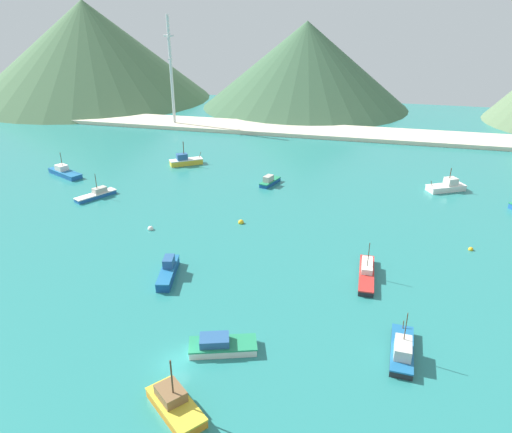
{
  "coord_description": "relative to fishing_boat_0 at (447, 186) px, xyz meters",
  "views": [
    {
      "loc": [
        19.59,
        -39.91,
        38.35
      ],
      "look_at": [
        0.1,
        37.97,
        2.24
      ],
      "focal_mm": 33.34,
      "sensor_mm": 36.0,
      "label": 1
    }
  ],
  "objects": [
    {
      "name": "fishing_boat_1",
      "position": [
        -32.47,
        -63.53,
        -0.19
      ],
      "size": [
        8.73,
        5.57,
        2.03
      ],
      "color": "silver",
      "rests_on": "ground"
    },
    {
      "name": "hill_central",
      "position": [
        -45.6,
        87.42,
        15.21
      ],
      "size": [
        82.12,
        82.12,
        32.34
      ],
      "color": "#3D6042",
      "rests_on": "ground"
    },
    {
      "name": "fishing_boat_4",
      "position": [
        -34.21,
        -73.58,
        -0.08
      ],
      "size": [
        7.93,
        7.29,
        6.45
      ],
      "color": "orange",
      "rests_on": "ground"
    },
    {
      "name": "fishing_boat_11",
      "position": [
        -45.57,
        -49.24,
        -0.01
      ],
      "size": [
        4.01,
        9.24,
        2.79
      ],
      "color": "#14478C",
      "rests_on": "ground"
    },
    {
      "name": "fishing_boat_8",
      "position": [
        -39.3,
        -5.97,
        -0.12
      ],
      "size": [
        3.91,
        6.99,
        2.35
      ],
      "color": "#14478C",
      "rests_on": "ground"
    },
    {
      "name": "beach_strip",
      "position": [
        -36.85,
        44.86,
        -0.36
      ],
      "size": [
        247.0,
        15.98,
        1.2
      ],
      "primitive_type": "cube",
      "color": "beige",
      "rests_on": "ground"
    },
    {
      "name": "fishing_boat_6",
      "position": [
        -16.06,
        -42.01,
        -0.25
      ],
      "size": [
        2.43,
        11.04,
        5.78
      ],
      "color": "#232328",
      "rests_on": "ground"
    },
    {
      "name": "fishing_boat_10",
      "position": [
        -73.89,
        -22.71,
        -0.27
      ],
      "size": [
        6.29,
        9.07,
        5.27
      ],
      "color": "#1E5BA8",
      "rests_on": "ground"
    },
    {
      "name": "ground",
      "position": [
        -36.85,
        -37.02,
        -1.21
      ],
      "size": [
        260.0,
        280.0,
        0.5
      ],
      "color": "teal"
    },
    {
      "name": "fishing_boat_3",
      "position": [
        -63.74,
        3.24,
        0.1
      ],
      "size": [
        8.39,
        6.97,
        6.21
      ],
      "color": "gold",
      "rests_on": "ground"
    },
    {
      "name": "buoy_0",
      "position": [
        0.88,
        -28.85,
        -0.82
      ],
      "size": [
        0.81,
        0.81,
        0.81
      ],
      "color": "gold",
      "rests_on": "ground"
    },
    {
      "name": "buoy_2",
      "position": [
        -55.51,
        -34.73,
        -0.78
      ],
      "size": [
        1.06,
        1.06,
        1.06
      ],
      "color": "silver",
      "rests_on": "ground"
    },
    {
      "name": "fishing_boat_0",
      "position": [
        0.0,
        0.0,
        0.0
      ],
      "size": [
        9.01,
        6.81,
        5.23
      ],
      "color": "silver",
      "rests_on": "ground"
    },
    {
      "name": "hill_west",
      "position": [
        -138.3,
        82.44,
        18.96
      ],
      "size": [
        101.46,
        101.46,
        39.85
      ],
      "color": "#476B47",
      "rests_on": "ground"
    },
    {
      "name": "fishing_boat_7",
      "position": [
        -11.33,
        -59.3,
        -0.06
      ],
      "size": [
        3.01,
        8.98,
        6.2
      ],
      "color": "#232328",
      "rests_on": "ground"
    },
    {
      "name": "radio_tower",
      "position": [
        -83.17,
        42.23,
        17.07
      ],
      "size": [
        3.54,
        2.83,
        35.36
      ],
      "color": "silver",
      "rests_on": "ground"
    },
    {
      "name": "buoy_1",
      "position": [
        -39.99,
        -27.94,
        -0.77
      ],
      "size": [
        1.08,
        1.08,
        1.08
      ],
      "color": "gold",
      "rests_on": "ground"
    },
    {
      "name": "fishing_boat_13",
      "position": [
        -89.25,
        -11.67,
        -0.17
      ],
      "size": [
        10.92,
        7.28,
        5.66
      ],
      "color": "#1E5BA8",
      "rests_on": "ground"
    }
  ]
}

